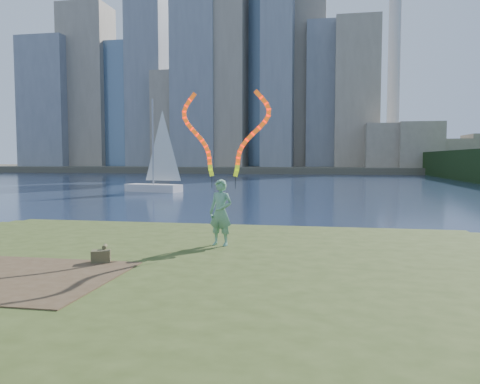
# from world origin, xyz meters

# --- Properties ---
(ground) EXTENTS (320.00, 320.00, 0.00)m
(ground) POSITION_xyz_m (0.00, 0.00, 0.00)
(ground) COLOR #17233B
(ground) RESTS_ON ground
(grassy_knoll) EXTENTS (20.00, 18.00, 0.80)m
(grassy_knoll) POSITION_xyz_m (0.00, -2.30, 0.34)
(grassy_knoll) COLOR #384719
(grassy_knoll) RESTS_ON ground
(dirt_patch) EXTENTS (3.20, 3.00, 0.02)m
(dirt_patch) POSITION_xyz_m (-2.20, -3.20, 0.81)
(dirt_patch) COLOR #47331E
(dirt_patch) RESTS_ON grassy_knoll
(far_shore) EXTENTS (320.00, 40.00, 1.20)m
(far_shore) POSITION_xyz_m (0.00, 95.00, 0.60)
(far_shore) COLOR #504A3A
(far_shore) RESTS_ON ground
(woman_with_ribbons) EXTENTS (1.97, 0.63, 3.97)m
(woman_with_ribbons) POSITION_xyz_m (0.54, 0.45, 2.22)
(woman_with_ribbons) COLOR #1C7E4C
(woman_with_ribbons) RESTS_ON grassy_knoll
(canvas_bag) EXTENTS (0.42, 0.47, 0.34)m
(canvas_bag) POSITION_xyz_m (-1.41, -1.84, 0.94)
(canvas_bag) COLOR brown
(canvas_bag) RESTS_ON grassy_knoll
(sailboat) EXTENTS (5.33, 2.78, 8.03)m
(sailboat) POSITION_xyz_m (-11.42, 27.94, 1.38)
(sailboat) COLOR silver
(sailboat) RESTS_ON ground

